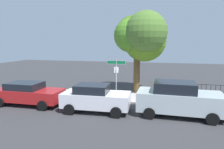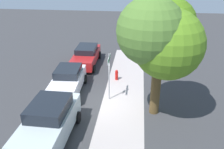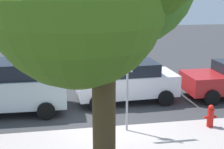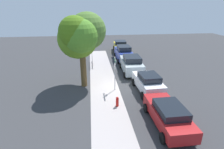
# 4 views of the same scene
# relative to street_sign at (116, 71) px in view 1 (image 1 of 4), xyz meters

# --- Properties ---
(ground_plane) EXTENTS (60.00, 60.00, 0.00)m
(ground_plane) POSITION_rel_street_sign_xyz_m (0.59, -0.40, -2.12)
(ground_plane) COLOR #38383A
(sidewalk_strip) EXTENTS (24.00, 2.60, 0.00)m
(sidewalk_strip) POSITION_rel_street_sign_xyz_m (2.59, 0.90, -2.12)
(sidewalk_strip) COLOR #B2A6A2
(sidewalk_strip) RESTS_ON ground_plane
(street_sign) EXTENTS (1.34, 0.07, 3.07)m
(street_sign) POSITION_rel_street_sign_xyz_m (0.00, 0.00, 0.00)
(street_sign) COLOR #9EA0A5
(street_sign) RESTS_ON ground_plane
(shade_tree) EXTENTS (4.34, 4.32, 6.65)m
(shade_tree) POSITION_rel_street_sign_xyz_m (1.41, 2.82, 2.58)
(shade_tree) COLOR brown
(shade_tree) RESTS_ON ground_plane
(car_red) EXTENTS (4.59, 2.03, 1.53)m
(car_red) POSITION_rel_street_sign_xyz_m (-5.47, -2.62, -1.32)
(car_red) COLOR #B01C1E
(car_red) RESTS_ON ground_plane
(car_white) EXTENTS (4.11, 2.11, 1.66)m
(car_white) POSITION_rel_street_sign_xyz_m (-0.66, -2.82, -1.27)
(car_white) COLOR white
(car_white) RESTS_ON ground_plane
(car_silver) EXTENTS (4.69, 2.25, 1.96)m
(car_silver) POSITION_rel_street_sign_xyz_m (4.14, -2.40, -1.13)
(car_silver) COLOR silver
(car_silver) RESTS_ON ground_plane
(iron_fence) EXTENTS (3.29, 0.04, 1.07)m
(iron_fence) POSITION_rel_street_sign_xyz_m (7.29, 1.90, -1.56)
(iron_fence) COLOR black
(iron_fence) RESTS_ON ground_plane
(fire_hydrant) EXTENTS (0.42, 0.22, 0.78)m
(fire_hydrant) POSITION_rel_street_sign_xyz_m (-2.84, 0.20, -1.73)
(fire_hydrant) COLOR red
(fire_hydrant) RESTS_ON ground_plane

